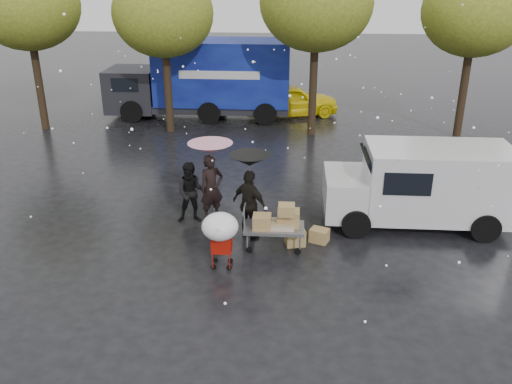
# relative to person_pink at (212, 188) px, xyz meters

# --- Properties ---
(ground) EXTENTS (90.00, 90.00, 0.00)m
(ground) POSITION_rel_person_pink_xyz_m (0.46, -1.55, -0.95)
(ground) COLOR black
(ground) RESTS_ON ground
(person_pink) EXTENTS (0.83, 0.76, 1.89)m
(person_pink) POSITION_rel_person_pink_xyz_m (0.00, 0.00, 0.00)
(person_pink) COLOR black
(person_pink) RESTS_ON ground
(person_middle) EXTENTS (0.93, 0.78, 1.72)m
(person_middle) POSITION_rel_person_pink_xyz_m (-0.54, -0.14, -0.08)
(person_middle) COLOR black
(person_middle) RESTS_ON ground
(person_black) EXTENTS (1.15, 1.00, 1.86)m
(person_black) POSITION_rel_person_pink_xyz_m (1.13, -0.96, -0.02)
(person_black) COLOR black
(person_black) RESTS_ON ground
(umbrella_pink) EXTENTS (1.22, 1.22, 2.25)m
(umbrella_pink) POSITION_rel_person_pink_xyz_m (0.00, 0.00, 1.16)
(umbrella_pink) COLOR #4C4C4C
(umbrella_pink) RESTS_ON ground
(umbrella_black) EXTENTS (1.04, 1.04, 2.29)m
(umbrella_black) POSITION_rel_person_pink_xyz_m (1.13, -0.96, 1.19)
(umbrella_black) COLOR #4C4C4C
(umbrella_black) RESTS_ON ground
(vendor_cart) EXTENTS (1.52, 0.80, 1.27)m
(vendor_cart) POSITION_rel_person_pink_xyz_m (1.87, -1.51, -0.22)
(vendor_cart) COLOR slate
(vendor_cart) RESTS_ON ground
(shopping_cart) EXTENTS (0.84, 0.84, 1.46)m
(shopping_cart) POSITION_rel_person_pink_xyz_m (0.59, -2.67, 0.12)
(shopping_cart) COLOR #B0150A
(shopping_cart) RESTS_ON ground
(white_van) EXTENTS (4.91, 2.18, 2.20)m
(white_van) POSITION_rel_person_pink_xyz_m (5.71, 0.18, 0.21)
(white_van) COLOR silver
(white_van) RESTS_ON ground
(blue_truck) EXTENTS (8.30, 2.60, 3.50)m
(blue_truck) POSITION_rel_person_pink_xyz_m (-1.87, 10.82, 0.81)
(blue_truck) COLOR #0B0E5C
(blue_truck) RESTS_ON ground
(box_ground_near) EXTENTS (0.55, 0.48, 0.43)m
(box_ground_near) POSITION_rel_person_pink_xyz_m (2.32, -1.32, -0.73)
(box_ground_near) COLOR olive
(box_ground_near) RESTS_ON ground
(box_ground_far) EXTENTS (0.56, 0.50, 0.35)m
(box_ground_far) POSITION_rel_person_pink_xyz_m (2.94, -1.11, -0.77)
(box_ground_far) COLOR olive
(box_ground_far) RESTS_ON ground
(yellow_taxi) EXTENTS (4.72, 3.00, 1.50)m
(yellow_taxi) POSITION_rel_person_pink_xyz_m (2.05, 11.29, -0.20)
(yellow_taxi) COLOR yellow
(yellow_taxi) RESTS_ON ground
(tree_row) EXTENTS (21.60, 4.40, 7.12)m
(tree_row) POSITION_rel_person_pink_xyz_m (-0.01, 8.45, 4.08)
(tree_row) COLOR black
(tree_row) RESTS_ON ground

